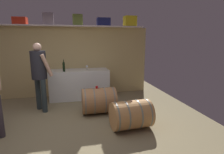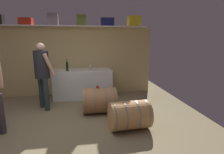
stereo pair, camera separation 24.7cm
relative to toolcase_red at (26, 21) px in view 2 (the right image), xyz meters
The scene contains 15 objects.
ground_plane 3.12m from the toolcase_red, 56.17° to the right, with size 6.44×8.31×0.02m, color #7F7352.
back_wall_panel 1.69m from the toolcase_red, ahead, with size 5.24×0.10×2.14m, color tan.
high_shelf_board 1.19m from the toolcase_red, ahead, with size 4.82×0.40×0.03m, color silver.
toolcase_red is the anchor object (origin of this frame).
toolcase_grey 0.76m from the toolcase_red, ahead, with size 0.29×0.30×0.33m, color gray.
toolcase_olive 1.59m from the toolcase_red, ahead, with size 0.29×0.23×0.32m, color olive.
toolcase_navy 2.36m from the toolcase_red, ahead, with size 0.39×0.30×0.24m, color navy.
toolcase_yellow 3.21m from the toolcase_red, ahead, with size 0.37×0.28×0.32m, color yellow.
work_cabinet 2.43m from the toolcase_red, ahead, with size 1.74×0.67×0.87m, color white.
wine_bottle_dark 1.75m from the toolcase_red, 21.45° to the right, with size 0.07×0.07×0.34m.
wine_glass 2.24m from the toolcase_red, ahead, with size 0.07×0.07×0.13m.
wine_barrel_near 3.17m from the toolcase_red, 37.66° to the right, with size 0.80×0.63×0.63m.
wine_barrel_far 4.01m from the toolcase_red, 44.32° to the right, with size 0.82×0.63×0.58m.
tasting_cup 2.94m from the toolcase_red, 38.32° to the right, with size 0.06×0.06×0.05m, color red.
visitor_tasting 1.73m from the toolcase_red, 61.12° to the right, with size 0.52×0.55×1.69m.
Camera 2 is at (0.46, -3.26, 1.76)m, focal length 28.61 mm.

